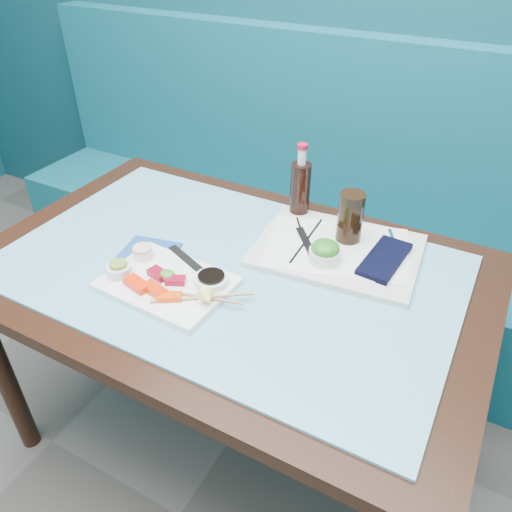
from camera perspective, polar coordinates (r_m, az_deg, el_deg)
The scene contains 34 objects.
booth_bench at distance 2.22m, azimuth 8.35°, elevation 2.30°, with size 3.00×0.56×1.17m.
dining_table at distance 1.43m, azimuth -3.21°, elevation -4.02°, with size 1.40×0.90×0.75m.
glass_top at distance 1.37m, azimuth -3.33°, elevation -1.20°, with size 1.22×0.76×0.01m, color #65AECA.
sashimi_plate at distance 1.31m, azimuth -10.13°, elevation -3.11°, with size 0.32×0.23×0.02m, color white.
salmon_left at distance 1.30m, azimuth -13.42°, elevation -3.15°, with size 0.07×0.04×0.02m, color #F92A09.
salmon_mid at distance 1.27m, azimuth -11.55°, elevation -3.75°, with size 0.07×0.03×0.02m, color red.
salmon_right at distance 1.24m, azimuth -9.88°, elevation -4.63°, with size 0.06×0.03×0.01m, color #FF490A.
tuna_left at distance 1.32m, azimuth -11.11°, elevation -2.01°, with size 0.06×0.03×0.02m, color maroon.
tuna_right at distance 1.29m, azimuth -9.18°, elevation -2.76°, with size 0.05×0.03×0.02m, color maroon.
seaweed_garnish at distance 1.31m, azimuth -10.13°, elevation -2.13°, with size 0.04×0.04×0.02m, color #40851E.
ramekin_wasabi at distance 1.35m, azimuth -15.35°, elevation -1.54°, with size 0.07×0.07×0.03m, color white.
wasabi_fill at distance 1.34m, azimuth -15.47°, elevation -0.91°, with size 0.05×0.05×0.01m, color olive.
ramekin_ginger at distance 1.40m, azimuth -12.78°, elevation 0.25°, with size 0.05×0.05×0.02m, color white.
ginger_fill at distance 1.39m, azimuth -12.87°, elevation 0.82°, with size 0.05×0.05×0.01m, color beige.
soy_dish at distance 1.28m, azimuth -5.12°, elevation -2.72°, with size 0.09×0.09×0.02m, color white.
soy_fill at distance 1.27m, azimuth -5.14°, elevation -2.29°, with size 0.07×0.07×0.01m, color black.
lemon_wedge at distance 1.20m, azimuth -5.61°, elevation -4.82°, with size 0.05×0.05×0.04m, color #FFFB78.
chopstick_sleeve at distance 1.38m, azimuth -8.06°, elevation -0.22°, with size 0.14×0.02×0.00m, color black.
wooden_chopstick_a at distance 1.24m, azimuth -6.54°, elevation -4.59°, with size 0.01×0.01×0.23m, color tan.
wooden_chopstick_b at distance 1.23m, azimuth -6.15°, elevation -4.72°, with size 0.01×0.01×0.25m, color tan.
serving_tray at distance 1.43m, azimuth 9.26°, elevation 0.65°, with size 0.45×0.34×0.02m, color silver.
paper_placemat at distance 1.42m, azimuth 9.30°, elevation 0.97°, with size 0.39×0.28×0.00m, color white.
seaweed_bowl at distance 1.36m, azimuth 7.84°, elevation 0.08°, with size 0.09×0.09×0.03m, color silver.
seaweed_salad at distance 1.35m, azimuth 7.93°, elevation 0.93°, with size 0.08×0.08×0.04m, color #27751B.
cola_glass at distance 1.43m, azimuth 10.74°, elevation 4.37°, with size 0.07×0.07×0.15m, color black.
navy_pouch at distance 1.39m, azimuth 14.49°, elevation -0.32°, with size 0.09×0.20×0.02m, color black.
fork at distance 1.48m, azimuth 15.42°, elevation 1.78°, with size 0.01×0.01×0.10m, color white.
black_chopstick_a at distance 1.44m, azimuth 5.51°, elevation 1.91°, with size 0.01×0.01×0.24m, color black.
black_chopstick_b at distance 1.44m, azimuth 5.80°, elevation 1.82°, with size 0.01×0.01×0.25m, color black.
tray_sleeve at distance 1.44m, azimuth 5.65°, elevation 1.82°, with size 0.02×0.14×0.00m, color black.
cola_bottle_body at distance 1.55m, azimuth 5.06°, elevation 7.46°, with size 0.06×0.06×0.18m, color black.
cola_bottle_neck at distance 1.51m, azimuth 5.28°, elevation 11.26°, with size 0.03×0.03×0.05m, color silver.
cola_bottle_cap at distance 1.49m, azimuth 5.35°, elevation 12.38°, with size 0.03×0.03×0.01m, color red.
blue_napkin at distance 1.44m, azimuth -12.31°, elevation 0.23°, with size 0.15×0.15×0.01m, color navy.
Camera 1 is at (0.60, 0.52, 1.57)m, focal length 35.00 mm.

